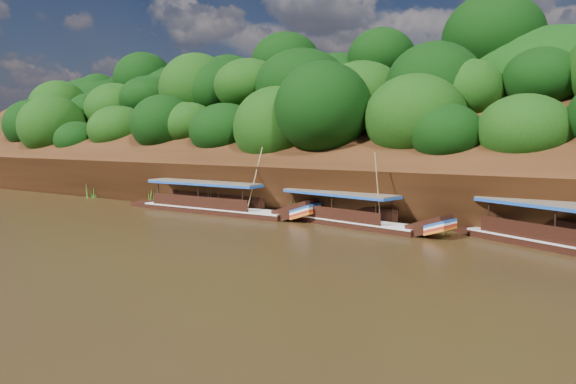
% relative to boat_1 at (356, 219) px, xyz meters
% --- Properties ---
extents(ground, '(160.00, 160.00, 0.00)m').
position_rel_boat_1_xyz_m(ground, '(0.08, -8.39, -0.51)').
color(ground, black).
rests_on(ground, ground).
extents(riverbank, '(120.00, 30.06, 19.40)m').
position_rel_boat_1_xyz_m(riverbank, '(0.07, 14.33, 1.38)').
color(riverbank, black).
rests_on(riverbank, ground).
extents(boat_1, '(13.09, 4.17, 5.42)m').
position_rel_boat_1_xyz_m(boat_1, '(0.00, 0.00, 0.00)').
color(boat_1, black).
rests_on(boat_1, ground).
extents(boat_2, '(15.70, 2.64, 5.64)m').
position_rel_boat_1_xyz_m(boat_2, '(-11.33, -0.21, 0.05)').
color(boat_2, black).
rests_on(boat_2, ground).
extents(reeds, '(50.05, 2.83, 2.06)m').
position_rel_boat_1_xyz_m(reeds, '(-3.15, 1.22, 0.38)').
color(reeds, '#316B1A').
rests_on(reeds, ground).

